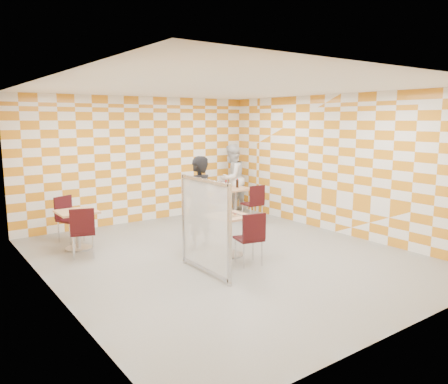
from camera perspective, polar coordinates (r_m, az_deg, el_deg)
name	(u,v)px	position (r m, az deg, el deg)	size (l,w,h in m)	color
room_shell	(209,172)	(8.15, -1.98, 2.68)	(7.00, 7.00, 7.00)	gray
main_table	(230,228)	(7.95, 0.73, -4.75)	(0.70, 0.70, 0.75)	tan
second_table	(236,197)	(11.07, 1.52, -0.70)	(0.70, 0.70, 0.75)	tan
empty_table	(77,223)	(8.79, -18.61, -3.87)	(0.70, 0.70, 0.75)	tan
chair_main_front	(251,235)	(7.39, 3.58, -5.58)	(0.51, 0.51, 0.92)	black
chair_second_front	(255,201)	(10.43, 4.02, -1.15)	(0.45, 0.46, 0.92)	black
chair_second_side	(219,197)	(10.92, -0.66, -0.65)	(0.51, 0.50, 0.92)	black
chair_empty_near	(83,229)	(8.18, -17.99, -4.56)	(0.53, 0.54, 0.92)	black
chair_empty_far	(67,215)	(9.42, -19.80, -2.84)	(0.56, 0.56, 0.92)	black
partition	(205,226)	(6.95, -2.47, -4.46)	(0.08, 1.38, 1.55)	white
man_dark	(198,203)	(8.32, -3.37, -1.42)	(0.65, 0.43, 1.79)	black
man_white	(232,178)	(11.63, 1.00, 1.78)	(0.88, 0.69, 1.82)	white
pizza_on_foil	(230,214)	(7.88, 0.80, -2.95)	(0.40, 0.40, 0.04)	silver
sport_bottle	(226,184)	(11.02, 0.26, 0.99)	(0.06, 0.06, 0.20)	white
soda_bottle	(237,183)	(11.10, 1.75, 1.12)	(0.07, 0.07, 0.23)	black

